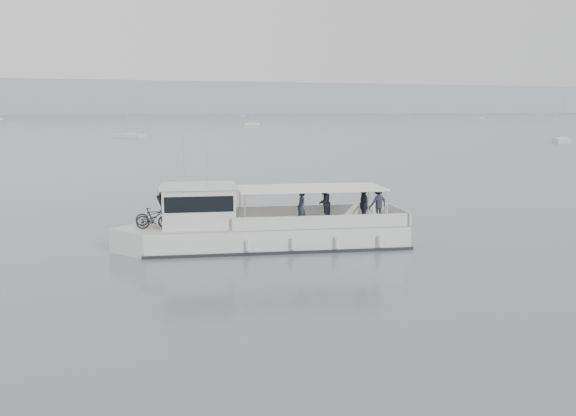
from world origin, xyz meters
name	(u,v)px	position (x,y,z in m)	size (l,w,h in m)	color
ground	(224,236)	(0.00, 0.00, 0.00)	(1400.00, 1400.00, 0.00)	#50595E
headland	(42,98)	(0.00, 560.00, 14.00)	(1400.00, 90.00, 28.00)	#939EA8
tour_boat	(251,228)	(0.41, -2.72, 0.83)	(12.16, 5.20, 5.08)	silver
moored_fleet	(4,123)	(-17.41, 221.03, 0.36)	(417.60, 341.11, 10.11)	silver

